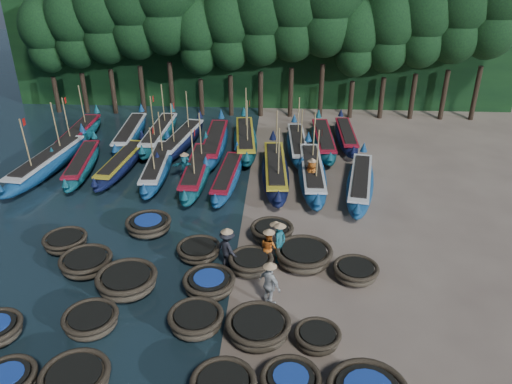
# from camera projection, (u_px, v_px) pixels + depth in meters

# --- Properties ---
(ground) EXTENTS (120.00, 120.00, 0.00)m
(ground) POSITION_uv_depth(u_px,v_px,m) (235.00, 263.00, 21.17)
(ground) COLOR gray
(ground) RESTS_ON ground
(foliage_wall) EXTENTS (40.00, 3.00, 10.00)m
(foliage_wall) POSITION_uv_depth(u_px,v_px,m) (262.00, 42.00, 39.86)
(foliage_wall) COLOR black
(foliage_wall) RESTS_ON ground
(coracle_5) EXTENTS (2.00, 2.00, 0.71)m
(coracle_5) POSITION_uv_depth(u_px,v_px,m) (9.00, 381.00, 15.00)
(coracle_5) COLOR #4C402F
(coracle_5) RESTS_ON ground
(coracle_6) EXTENTS (2.53, 2.53, 0.77)m
(coracle_6) POSITION_uv_depth(u_px,v_px,m) (76.00, 380.00, 15.01)
(coracle_6) COLOR #4C402F
(coracle_6) RESTS_ON ground
(coracle_8) EXTENTS (1.95, 1.95, 0.73)m
(coracle_8) POSITION_uv_depth(u_px,v_px,m) (291.00, 383.00, 14.91)
(coracle_8) COLOR #4C402F
(coracle_8) RESTS_ON ground
(coracle_11) EXTENTS (2.39, 2.39, 0.68)m
(coracle_11) POSITION_uv_depth(u_px,v_px,m) (91.00, 321.00, 17.40)
(coracle_11) COLOR #4C402F
(coracle_11) RESTS_ON ground
(coracle_12) EXTENTS (2.10, 2.10, 0.75)m
(coracle_12) POSITION_uv_depth(u_px,v_px,m) (196.00, 320.00, 17.36)
(coracle_12) COLOR #4C402F
(coracle_12) RESTS_ON ground
(coracle_13) EXTENTS (2.27, 2.27, 0.77)m
(coracle_13) POSITION_uv_depth(u_px,v_px,m) (258.00, 328.00, 17.01)
(coracle_13) COLOR #4C402F
(coracle_13) RESTS_ON ground
(coracle_14) EXTENTS (1.77, 1.77, 0.63)m
(coracle_14) POSITION_uv_depth(u_px,v_px,m) (317.00, 338.00, 16.70)
(coracle_14) COLOR #4C402F
(coracle_14) RESTS_ON ground
(coracle_15) EXTENTS (2.28, 2.28, 0.71)m
(coracle_15) POSITION_uv_depth(u_px,v_px,m) (86.00, 263.00, 20.50)
(coracle_15) COLOR #4C402F
(coracle_15) RESTS_ON ground
(coracle_16) EXTENTS (2.91, 2.91, 0.82)m
(coracle_16) POSITION_uv_depth(u_px,v_px,m) (127.00, 281.00, 19.28)
(coracle_16) COLOR #4C402F
(coracle_16) RESTS_ON ground
(coracle_17) EXTENTS (2.08, 2.08, 0.73)m
(coracle_17) POSITION_uv_depth(u_px,v_px,m) (209.00, 284.00, 19.22)
(coracle_17) COLOR #4C402F
(coracle_17) RESTS_ON ground
(coracle_18) EXTENTS (1.96, 1.96, 0.75)m
(coracle_18) POSITION_uv_depth(u_px,v_px,m) (251.00, 263.00, 20.44)
(coracle_18) COLOR #4C402F
(coracle_18) RESTS_ON ground
(coracle_19) EXTENTS (1.95, 1.95, 0.65)m
(coracle_19) POSITION_uv_depth(u_px,v_px,m) (356.00, 272.00, 20.01)
(coracle_19) COLOR #4C402F
(coracle_19) RESTS_ON ground
(coracle_20) EXTENTS (2.18, 2.18, 0.66)m
(coracle_20) POSITION_uv_depth(u_px,v_px,m) (65.00, 242.00, 21.99)
(coracle_20) COLOR #4C402F
(coracle_20) RESTS_ON ground
(coracle_21) EXTENTS (2.43, 2.43, 0.70)m
(coracle_21) POSITION_uv_depth(u_px,v_px,m) (149.00, 225.00, 23.22)
(coracle_21) COLOR #4C402F
(coracle_21) RESTS_ON ground
(coracle_22) EXTENTS (2.11, 2.11, 0.64)m
(coracle_22) POSITION_uv_depth(u_px,v_px,m) (199.00, 251.00, 21.37)
(coracle_22) COLOR #4C402F
(coracle_22) RESTS_ON ground
(coracle_23) EXTENTS (2.24, 2.24, 0.76)m
(coracle_23) POSITION_uv_depth(u_px,v_px,m) (272.00, 232.00, 22.59)
(coracle_23) COLOR #4C402F
(coracle_23) RESTS_ON ground
(coracle_24) EXTENTS (2.60, 2.60, 0.81)m
(coracle_24) POSITION_uv_depth(u_px,v_px,m) (304.00, 256.00, 20.87)
(coracle_24) COLOR #4C402F
(coracle_24) RESTS_ON ground
(long_boat_0) EXTENTS (2.67, 9.14, 3.91)m
(long_boat_0) POSITION_uv_depth(u_px,v_px,m) (47.00, 163.00, 29.14)
(long_boat_0) COLOR navy
(long_boat_0) RESTS_ON ground
(long_boat_1) EXTENTS (2.31, 7.51, 1.33)m
(long_boat_1) POSITION_uv_depth(u_px,v_px,m) (82.00, 164.00, 29.33)
(long_boat_1) COLOR #105E5A
(long_boat_1) RESTS_ON ground
(long_boat_2) EXTENTS (1.97, 7.54, 1.33)m
(long_boat_2) POSITION_uv_depth(u_px,v_px,m) (121.00, 163.00, 29.37)
(long_boat_2) COLOR #0E1734
(long_boat_2) RESTS_ON ground
(long_boat_3) EXTENTS (1.93, 8.18, 3.48)m
(long_boat_3) POSITION_uv_depth(u_px,v_px,m) (158.00, 167.00, 28.85)
(long_boat_3) COLOR navy
(long_boat_3) RESTS_ON ground
(long_boat_4) EXTENTS (1.62, 8.51, 3.62)m
(long_boat_4) POSITION_uv_depth(u_px,v_px,m) (197.00, 171.00, 28.28)
(long_boat_4) COLOR #105E5A
(long_boat_4) RESTS_ON ground
(long_boat_5) EXTENTS (1.73, 7.32, 1.29)m
(long_boat_5) POSITION_uv_depth(u_px,v_px,m) (227.00, 177.00, 27.74)
(long_boat_5) COLOR navy
(long_boat_5) RESTS_ON ground
(long_boat_6) EXTENTS (2.03, 8.78, 3.73)m
(long_boat_6) POSITION_uv_depth(u_px,v_px,m) (275.00, 171.00, 28.25)
(long_boat_6) COLOR #0E1734
(long_boat_6) RESTS_ON ground
(long_boat_7) EXTENTS (1.69, 8.81, 3.74)m
(long_boat_7) POSITION_uv_depth(u_px,v_px,m) (312.00, 173.00, 27.98)
(long_boat_7) COLOR navy
(long_boat_7) RESTS_ON ground
(long_boat_8) EXTENTS (2.75, 8.07, 1.44)m
(long_boat_8) POSITION_uv_depth(u_px,v_px,m) (360.00, 183.00, 26.95)
(long_boat_8) COLOR navy
(long_boat_8) RESTS_ON ground
(long_boat_9) EXTENTS (1.72, 8.69, 3.69)m
(long_boat_9) POSITION_uv_depth(u_px,v_px,m) (78.00, 136.00, 33.28)
(long_boat_9) COLOR #105E5A
(long_boat_9) RESTS_ON ground
(long_boat_10) EXTENTS (1.98, 8.36, 1.47)m
(long_boat_10) POSITION_uv_depth(u_px,v_px,m) (130.00, 133.00, 33.79)
(long_boat_10) COLOR navy
(long_boat_10) RESTS_ON ground
(long_boat_11) EXTENTS (1.61, 8.65, 3.67)m
(long_boat_11) POSITION_uv_depth(u_px,v_px,m) (159.00, 134.00, 33.60)
(long_boat_11) COLOR #105E5A
(long_boat_11) RESTS_ON ground
(long_boat_12) EXTENTS (2.71, 8.26, 3.55)m
(long_boat_12) POSITION_uv_depth(u_px,v_px,m) (181.00, 141.00, 32.57)
(long_boat_12) COLOR #0E1734
(long_boat_12) RESTS_ON ground
(long_boat_13) EXTENTS (1.67, 8.83, 1.55)m
(long_boat_13) POSITION_uv_depth(u_px,v_px,m) (215.00, 143.00, 32.07)
(long_boat_13) COLOR navy
(long_boat_13) RESTS_ON ground
(long_boat_14) EXTENTS (2.36, 8.67, 3.70)m
(long_boat_14) POSITION_uv_depth(u_px,v_px,m) (245.00, 139.00, 32.69)
(long_boat_14) COLOR #105E5A
(long_boat_14) RESTS_ON ground
(long_boat_15) EXTENTS (1.75, 7.85, 3.34)m
(long_boat_15) POSITION_uv_depth(u_px,v_px,m) (297.00, 145.00, 32.00)
(long_boat_15) COLOR navy
(long_boat_15) RESTS_ON ground
(long_boat_16) EXTENTS (1.71, 8.21, 1.45)m
(long_boat_16) POSITION_uv_depth(u_px,v_px,m) (323.00, 140.00, 32.65)
(long_boat_16) COLOR #105E5A
(long_boat_16) RESTS_ON ground
(long_boat_17) EXTENTS (1.41, 7.47, 1.32)m
(long_boat_17) POSITION_uv_depth(u_px,v_px,m) (346.00, 136.00, 33.47)
(long_boat_17) COLOR #0E1734
(long_boat_17) RESTS_ON ground
(fisherman_0) EXTENTS (0.52, 0.79, 1.80)m
(fisherman_0) POSITION_uv_depth(u_px,v_px,m) (276.00, 238.00, 21.33)
(fisherman_0) COLOR beige
(fisherman_0) RESTS_ON ground
(fisherman_1) EXTENTS (0.70, 0.77, 1.97)m
(fisherman_1) POSITION_uv_depth(u_px,v_px,m) (280.00, 241.00, 20.91)
(fisherman_1) COLOR #1A606D
(fisherman_1) RESTS_ON ground
(fisherman_2) EXTENTS (0.97, 0.99, 1.80)m
(fisherman_2) POSITION_uv_depth(u_px,v_px,m) (269.00, 246.00, 20.78)
(fisherman_2) COLOR #C65D1A
(fisherman_2) RESTS_ON ground
(fisherman_3) EXTENTS (1.28, 1.25, 1.96)m
(fisherman_3) POSITION_uv_depth(u_px,v_px,m) (227.00, 248.00, 20.56)
(fisherman_3) COLOR black
(fisherman_3) RESTS_ON ground
(fisherman_4) EXTENTS (1.06, 1.06, 2.01)m
(fisherman_4) POSITION_uv_depth(u_px,v_px,m) (270.00, 284.00, 18.34)
(fisherman_4) COLOR beige
(fisherman_4) RESTS_ON ground
(fisherman_5) EXTENTS (1.64, 1.09, 1.89)m
(fisherman_5) POSITION_uv_depth(u_px,v_px,m) (185.00, 167.00, 27.96)
(fisherman_5) COLOR #1A606D
(fisherman_5) RESTS_ON ground
(fisherman_6) EXTENTS (0.73, 0.97, 1.98)m
(fisherman_6) POSITION_uv_depth(u_px,v_px,m) (312.00, 174.00, 26.99)
(fisherman_6) COLOR #C65D1A
(fisherman_6) RESTS_ON ground
(tree_0) EXTENTS (3.68, 3.68, 8.68)m
(tree_0) POSITION_uv_depth(u_px,v_px,m) (45.00, 35.00, 37.13)
(tree_0) COLOR black
(tree_0) RESTS_ON ground
(tree_1) EXTENTS (4.09, 4.09, 9.65)m
(tree_1) POSITION_uv_depth(u_px,v_px,m) (74.00, 26.00, 36.70)
(tree_1) COLOR black
(tree_1) RESTS_ON ground
(tree_2) EXTENTS (4.51, 4.51, 10.63)m
(tree_2) POSITION_uv_depth(u_px,v_px,m) (103.00, 16.00, 36.28)
(tree_2) COLOR black
(tree_2) RESTS_ON ground
(tree_3) EXTENTS (4.92, 4.92, 11.60)m
(tree_3) POSITION_uv_depth(u_px,v_px,m) (133.00, 7.00, 35.86)
(tree_3) COLOR black
(tree_3) RESTS_ON ground
(tree_5) EXTENTS (3.68, 3.68, 8.68)m
(tree_5) POSITION_uv_depth(u_px,v_px,m) (198.00, 36.00, 36.53)
(tree_5) COLOR black
(tree_5) RESTS_ON ground
(tree_6) EXTENTS (4.09, 4.09, 9.65)m
(tree_6) POSITION_uv_depth(u_px,v_px,m) (229.00, 27.00, 36.11)
(tree_6) COLOR black
(tree_6) RESTS_ON ground
(tree_7) EXTENTS (4.51, 4.51, 10.63)m
(tree_7) POSITION_uv_depth(u_px,v_px,m) (261.00, 17.00, 35.68)
(tree_7) COLOR black
(tree_7) RESTS_ON ground
(tree_8) EXTENTS (4.92, 4.92, 11.60)m
(tree_8) POSITION_uv_depth(u_px,v_px,m) (293.00, 8.00, 35.26)
(tree_8) COLOR black
(tree_8) RESTS_ON ground
(tree_10) EXTENTS (3.68, 3.68, 8.68)m
(tree_10) POSITION_uv_depth(u_px,v_px,m) (356.00, 38.00, 35.94)
(tree_10) COLOR black
(tree_10) RESTS_ON ground
(tree_11) EXTENTS (4.09, 4.09, 9.65)m
(tree_11) POSITION_uv_depth(u_px,v_px,m) (390.00, 28.00, 35.51)
(tree_11) COLOR black
(tree_11) RESTS_ON ground
(tree_12) EXTENTS (4.51, 4.51, 10.63)m
(tree_12) POSITION_uv_depth(u_px,v_px,m) (424.00, 19.00, 35.09)
(tree_12) COLOR black
(tree_12) RESTS_ON ground
(tree_13) EXTENTS (4.92, 4.92, 11.60)m
(tree_13) POSITION_uv_depth(u_px,v_px,m) (459.00, 9.00, 34.67)
(tree_13) COLOR black
(tree_13) RESTS_ON ground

